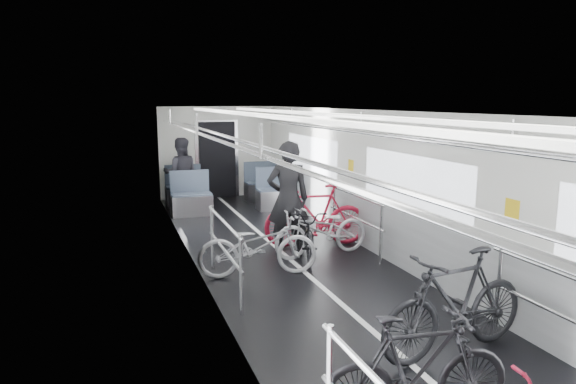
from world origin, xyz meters
name	(u,v)px	position (x,y,z in m)	size (l,w,h in m)	color
car_shell	(278,186)	(0.00, 1.78, 1.13)	(3.02, 14.01, 2.41)	black
bike_left_mid	(416,371)	(-0.51, -3.24, 0.48)	(0.45, 1.59, 0.96)	black
bike_left_far	(258,246)	(-0.71, 0.60, 0.46)	(0.61, 1.75, 0.92)	#ADADB2
bike_right_near	(456,303)	(0.52, -2.35, 0.55)	(0.52, 1.83, 1.10)	black
bike_right_mid	(322,230)	(0.57, 1.19, 0.45)	(0.59, 1.71, 0.90)	#BABAC0
bike_right_far	(316,215)	(0.71, 1.79, 0.56)	(0.52, 1.85, 1.11)	#B71630
bike_aisle	(306,231)	(0.34, 1.31, 0.41)	(0.54, 1.56, 0.82)	black
person_standing	(288,199)	(0.05, 1.41, 0.96)	(0.70, 0.46, 1.92)	black
person_seated	(181,173)	(-1.11, 5.83, 0.85)	(0.82, 0.64, 1.69)	#2E2D35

